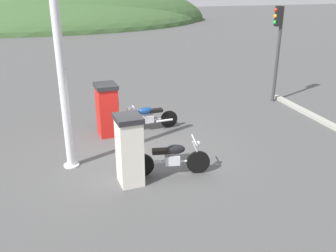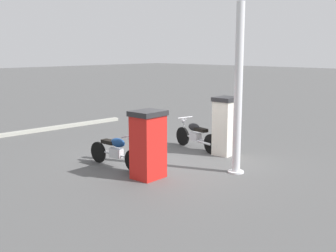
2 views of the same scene
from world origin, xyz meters
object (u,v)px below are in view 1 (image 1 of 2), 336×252
(fuel_pump_near, at_px, (130,150))
(motorcycle_near_pump, at_px, (172,158))
(fuel_pump_far, at_px, (107,109))
(roadside_traffic_light, at_px, (278,38))
(canopy_support_pole, at_px, (64,92))
(motorcycle_far_pump, at_px, (148,117))

(fuel_pump_near, distance_m, motorcycle_near_pump, 1.13)
(fuel_pump_far, relative_size, roadside_traffic_light, 0.45)
(motorcycle_near_pump, xyz_separation_m, canopy_support_pole, (-2.32, 1.23, 1.54))
(fuel_pump_far, height_order, canopy_support_pole, canopy_support_pole)
(motorcycle_far_pump, xyz_separation_m, canopy_support_pole, (-2.54, -1.73, 1.53))
(fuel_pump_far, distance_m, roadside_traffic_light, 7.10)
(fuel_pump_near, xyz_separation_m, motorcycle_near_pump, (1.05, 0.07, -0.41))
(roadside_traffic_light, bearing_deg, motorcycle_near_pump, -142.33)
(motorcycle_far_pump, bearing_deg, roadside_traffic_light, 14.73)
(roadside_traffic_light, bearing_deg, fuel_pump_near, -146.47)
(fuel_pump_far, xyz_separation_m, motorcycle_near_pump, (1.05, -3.03, -0.38))
(fuel_pump_far, bearing_deg, roadside_traffic_light, 11.53)
(fuel_pump_far, bearing_deg, motorcycle_far_pump, -2.95)
(motorcycle_near_pump, relative_size, motorcycle_far_pump, 1.02)
(roadside_traffic_light, distance_m, canopy_support_pole, 8.66)
(fuel_pump_near, bearing_deg, fuel_pump_far, 90.00)
(fuel_pump_near, distance_m, canopy_support_pole, 2.15)
(fuel_pump_near, xyz_separation_m, canopy_support_pole, (-1.28, 1.30, 1.13))
(canopy_support_pole, bearing_deg, fuel_pump_far, 54.61)
(motorcycle_far_pump, relative_size, roadside_traffic_light, 0.53)
(motorcycle_near_pump, xyz_separation_m, roadside_traffic_light, (5.72, 4.41, 2.05))
(roadside_traffic_light, bearing_deg, motorcycle_far_pump, -165.27)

